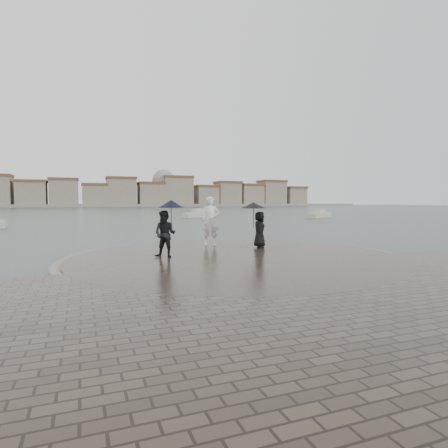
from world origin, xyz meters
name	(u,v)px	position (x,y,z in m)	size (l,w,h in m)	color
ground	(285,285)	(0.00, 0.00, 0.00)	(400.00, 400.00, 0.00)	#2B3835
kerb_ring	(237,261)	(0.00, 3.50, 0.16)	(12.50, 12.50, 0.32)	gray
quay_tip	(237,261)	(0.00, 3.50, 0.18)	(11.90, 11.90, 0.36)	#2D261E
statue	(211,221)	(0.17, 6.95, 1.46)	(0.80, 0.53, 2.21)	white
visitor_left	(166,227)	(-2.48, 4.03, 1.43)	(1.23, 1.06, 2.04)	black
visitor_right	(257,221)	(1.76, 5.40, 1.50)	(1.19, 1.10, 1.95)	black
far_skyline	(79,194)	(-6.29, 160.71, 5.61)	(260.00, 20.00, 37.00)	gray
boats	(193,217)	(7.79, 36.34, 0.38)	(46.69, 17.70, 1.50)	beige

